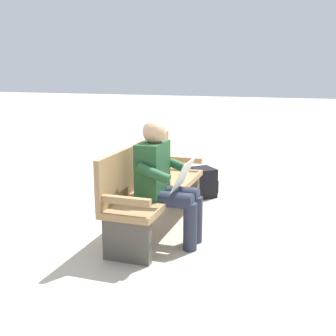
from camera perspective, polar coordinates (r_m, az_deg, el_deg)
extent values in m
plane|color=#B7AD99|center=(4.57, -1.26, -8.04)|extent=(40.00, 40.00, 0.00)
cube|color=#9E7A51|center=(4.44, -1.28, -2.98)|extent=(1.81, 0.51, 0.06)
cube|color=#9E7A51|center=(4.45, -3.91, 0.43)|extent=(1.80, 0.08, 0.45)
cube|color=#9E7A51|center=(5.19, 1.89, 1.11)|extent=(0.07, 0.48, 0.06)
cube|color=#9E7A51|center=(3.64, -5.85, -4.24)|extent=(0.07, 0.48, 0.06)
cube|color=#4C4742|center=(5.23, 1.71, -3.02)|extent=(0.09, 0.43, 0.39)
cube|color=#4C4742|center=(3.81, -5.40, -9.41)|extent=(0.09, 0.43, 0.39)
cube|color=#23512D|center=(4.08, -2.02, -0.21)|extent=(0.40, 0.23, 0.52)
sphere|color=tan|center=(4.01, -1.80, 4.77)|extent=(0.22, 0.22, 0.22)
cylinder|color=#282D42|center=(4.17, 1.19, -3.39)|extent=(0.16, 0.42, 0.15)
cylinder|color=#282D42|center=(3.99, 0.33, -4.17)|extent=(0.16, 0.42, 0.15)
cylinder|color=#282D42|center=(4.20, 3.66, -6.76)|extent=(0.13, 0.13, 0.45)
cylinder|color=#282D42|center=(4.02, 2.91, -7.69)|extent=(0.13, 0.13, 0.45)
cylinder|color=#23512D|center=(4.27, 0.36, 0.74)|extent=(0.10, 0.31, 0.18)
cylinder|color=#23512D|center=(3.83, -1.89, -0.73)|extent=(0.10, 0.31, 0.18)
cube|color=silver|center=(4.00, 2.01, -0.89)|extent=(0.40, 0.14, 0.27)
cube|color=black|center=(5.66, 4.64, -1.87)|extent=(0.40, 0.40, 0.38)
cube|color=black|center=(5.75, 5.91, -2.24)|extent=(0.19, 0.17, 0.17)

